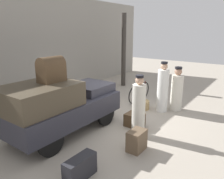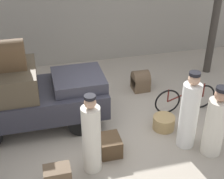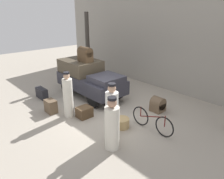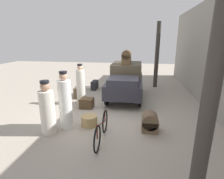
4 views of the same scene
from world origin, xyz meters
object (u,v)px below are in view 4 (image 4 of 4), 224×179
object	(u,v)px
porter_standing_middle	(48,110)
suitcase_tan_flat	(95,85)
trunk_wicker_pale	(87,103)
bicycle	(101,129)
porter_lifting_near_truck	(65,103)
trunk_on_truck_roof	(127,57)
truck	(126,79)
porter_carrying_trunk	(81,86)
trunk_barrel_dark	(150,122)
wicker_basket	(89,121)
suitcase_black_upright	(79,93)

from	to	relation	value
porter_standing_middle	suitcase_tan_flat	world-z (taller)	porter_standing_middle
suitcase_tan_flat	trunk_wicker_pale	xyz separation A→B (m)	(2.87, 0.38, -0.04)
bicycle	porter_lifting_near_truck	bearing A→B (deg)	-115.04
trunk_on_truck_roof	bicycle	bearing A→B (deg)	-4.72
truck	suitcase_tan_flat	bearing A→B (deg)	-121.24
trunk_wicker_pale	suitcase_tan_flat	bearing A→B (deg)	-172.40
bicycle	porter_lifting_near_truck	xyz separation A→B (m)	(-0.61, -1.30, 0.49)
porter_carrying_trunk	trunk_barrel_dark	xyz separation A→B (m)	(2.05, 2.92, -0.54)
wicker_basket	suitcase_tan_flat	size ratio (longest dim) A/B	0.72
porter_carrying_trunk	bicycle	bearing A→B (deg)	28.45
wicker_basket	trunk_barrel_dark	distance (m)	2.00
truck	suitcase_black_upright	xyz separation A→B (m)	(0.51, -2.28, -0.63)
wicker_basket	porter_lifting_near_truck	xyz separation A→B (m)	(0.25, -0.69, 0.69)
trunk_wicker_pale	trunk_barrel_dark	bearing A→B (deg)	57.98
porter_lifting_near_truck	porter_standing_middle	size ratio (longest dim) A/B	1.12
bicycle	porter_standing_middle	distance (m)	1.74
bicycle	trunk_on_truck_roof	distance (m)	4.59
wicker_basket	suitcase_black_upright	bearing A→B (deg)	-154.31
porter_standing_middle	suitcase_black_upright	world-z (taller)	porter_standing_middle
porter_standing_middle	trunk_wicker_pale	size ratio (longest dim) A/B	3.03
porter_standing_middle	trunk_barrel_dark	bearing A→B (deg)	101.22
trunk_wicker_pale	trunk_barrel_dark	size ratio (longest dim) A/B	0.90
suitcase_tan_flat	trunk_barrel_dark	xyz separation A→B (m)	(4.46, 2.92, 0.04)
bicycle	porter_carrying_trunk	bearing A→B (deg)	-151.55
porter_standing_middle	trunk_wicker_pale	world-z (taller)	porter_standing_middle
trunk_wicker_pale	trunk_on_truck_roof	distance (m)	3.01
porter_lifting_near_truck	porter_standing_middle	world-z (taller)	porter_lifting_near_truck
bicycle	wicker_basket	bearing A→B (deg)	-144.60
truck	porter_standing_middle	distance (m)	4.42
bicycle	porter_carrying_trunk	size ratio (longest dim) A/B	0.97
porter_carrying_trunk	trunk_wicker_pale	size ratio (longest dim) A/B	3.25
suitcase_black_upright	bicycle	bearing A→B (deg)	28.18
porter_carrying_trunk	trunk_on_truck_roof	size ratio (longest dim) A/B	2.59
porter_lifting_near_truck	trunk_barrel_dark	world-z (taller)	porter_lifting_near_truck
trunk_wicker_pale	trunk_on_truck_roof	world-z (taller)	trunk_on_truck_roof
truck	bicycle	distance (m)	4.14
porter_lifting_near_truck	porter_carrying_trunk	xyz separation A→B (m)	(-2.23, -0.24, -0.03)
wicker_basket	trunk_wicker_pale	world-z (taller)	trunk_wicker_pale
wicker_basket	trunk_on_truck_roof	bearing A→B (deg)	164.37
bicycle	porter_lifting_near_truck	world-z (taller)	porter_lifting_near_truck
porter_standing_middle	trunk_barrel_dark	xyz separation A→B (m)	(-0.61, 3.07, -0.46)
suitcase_tan_flat	porter_carrying_trunk	bearing A→B (deg)	-0.12
trunk_barrel_dark	wicker_basket	bearing A→B (deg)	-92.06
truck	trunk_barrel_dark	world-z (taller)	truck
trunk_wicker_pale	trunk_barrel_dark	world-z (taller)	trunk_barrel_dark
truck	suitcase_tan_flat	xyz separation A→B (m)	(-1.14, -1.89, -0.65)
porter_lifting_near_truck	trunk_wicker_pale	size ratio (longest dim) A/B	3.40
trunk_on_truck_roof	trunk_barrel_dark	bearing A→B (deg)	16.42
porter_carrying_trunk	suitcase_black_upright	world-z (taller)	porter_carrying_trunk
bicycle	porter_carrying_trunk	world-z (taller)	porter_carrying_trunk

